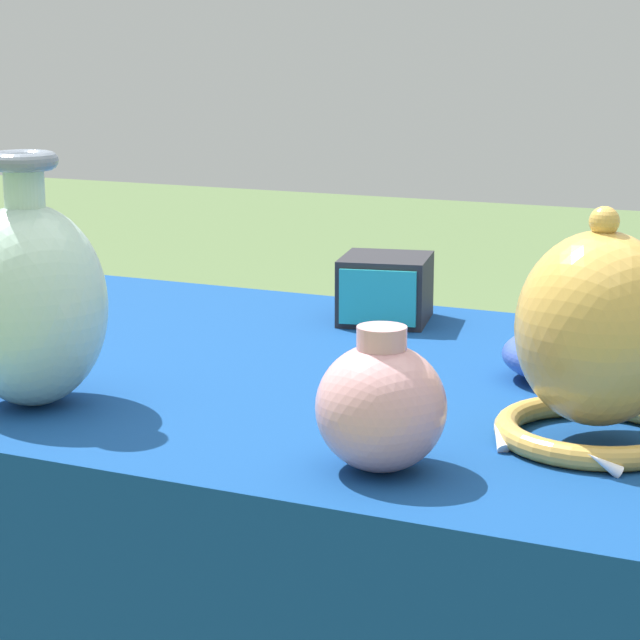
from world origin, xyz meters
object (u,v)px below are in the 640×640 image
(mosaic_tile_box, at_px, (385,289))
(bowl_shallow_cobalt, at_px, (561,355))
(vase_dome_bell, at_px, (598,344))
(vase_tall_bulbous, at_px, (30,301))
(jar_round_rose, at_px, (381,406))

(mosaic_tile_box, distance_m, bowl_shallow_cobalt, 0.33)
(vase_dome_bell, xyz_separation_m, mosaic_tile_box, (-0.36, 0.38, -0.05))
(vase_dome_bell, relative_size, mosaic_tile_box, 1.57)
(vase_dome_bell, height_order, bowl_shallow_cobalt, vase_dome_bell)
(vase_tall_bulbous, distance_m, bowl_shallow_cobalt, 0.56)
(mosaic_tile_box, bearing_deg, vase_dome_bell, -59.17)
(jar_round_rose, relative_size, bowl_shallow_cobalt, 0.98)
(jar_round_rose, distance_m, bowl_shallow_cobalt, 0.35)
(vase_tall_bulbous, bearing_deg, bowl_shallow_cobalt, 34.09)
(mosaic_tile_box, relative_size, jar_round_rose, 1.11)
(vase_dome_bell, distance_m, jar_round_rose, 0.21)
(jar_round_rose, bearing_deg, vase_tall_bulbous, 174.81)
(vase_tall_bulbous, relative_size, jar_round_rose, 2.02)
(vase_tall_bulbous, relative_size, vase_dome_bell, 1.16)
(mosaic_tile_box, bearing_deg, jar_round_rose, -80.77)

